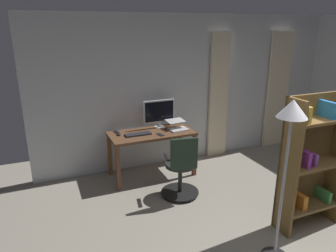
# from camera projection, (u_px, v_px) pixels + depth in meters

# --- Properties ---
(back_room_partition) EXTENTS (5.69, 0.10, 2.61)m
(back_room_partition) POSITION_uv_depth(u_px,v_px,m) (193.00, 89.00, 5.69)
(back_room_partition) COLOR silver
(back_room_partition) RESTS_ON ground
(curtain_left_panel) EXTENTS (0.50, 0.06, 2.31)m
(curtain_left_panel) POSITION_uv_depth(u_px,v_px,m) (278.00, 91.00, 6.33)
(curtain_left_panel) COLOR beige
(curtain_left_panel) RESTS_ON ground
(curtain_right_panel) EXTENTS (0.38, 0.06, 2.31)m
(curtain_right_panel) POSITION_uv_depth(u_px,v_px,m) (219.00, 96.00, 5.82)
(curtain_right_panel) COLOR beige
(curtain_right_panel) RESTS_ON ground
(desk) EXTENTS (1.37, 0.64, 0.76)m
(desk) POSITION_uv_depth(u_px,v_px,m) (152.00, 138.00, 5.11)
(desk) COLOR brown
(desk) RESTS_ON ground
(office_chair) EXTENTS (0.56, 0.56, 0.96)m
(office_chair) POSITION_uv_depth(u_px,v_px,m) (181.00, 169.00, 4.50)
(office_chair) COLOR black
(office_chair) RESTS_ON ground
(computer_monitor) EXTENTS (0.55, 0.18, 0.47)m
(computer_monitor) POSITION_uv_depth(u_px,v_px,m) (159.00, 112.00, 5.26)
(computer_monitor) COLOR white
(computer_monitor) RESTS_ON desk
(computer_keyboard) EXTENTS (0.41, 0.14, 0.02)m
(computer_keyboard) POSITION_uv_depth(u_px,v_px,m) (138.00, 134.00, 4.95)
(computer_keyboard) COLOR #232328
(computer_keyboard) RESTS_ON desk
(laptop) EXTENTS (0.33, 0.35, 0.14)m
(laptop) POSITION_uv_depth(u_px,v_px,m) (177.00, 126.00, 5.22)
(laptop) COLOR silver
(laptop) RESTS_ON desk
(computer_mouse) EXTENTS (0.06, 0.10, 0.04)m
(computer_mouse) POSITION_uv_depth(u_px,v_px,m) (119.00, 134.00, 4.94)
(computer_mouse) COLOR #232328
(computer_mouse) RESTS_ON desk
(cell_phone_by_monitor) EXTENTS (0.08, 0.15, 0.01)m
(cell_phone_by_monitor) POSITION_uv_depth(u_px,v_px,m) (117.00, 132.00, 5.07)
(cell_phone_by_monitor) COLOR black
(cell_phone_by_monitor) RESTS_ON desk
(cell_phone_face_up) EXTENTS (0.10, 0.16, 0.01)m
(cell_phone_face_up) POSITION_uv_depth(u_px,v_px,m) (160.00, 135.00, 4.96)
(cell_phone_face_up) COLOR #232328
(cell_phone_face_up) RESTS_ON desk
(bookshelf) EXTENTS (0.82, 0.30, 1.66)m
(bookshelf) POSITION_uv_depth(u_px,v_px,m) (310.00, 162.00, 3.77)
(bookshelf) COLOR brown
(bookshelf) RESTS_ON ground
(floor_lamp) EXTENTS (0.29, 0.29, 1.76)m
(floor_lamp) POSITION_uv_depth(u_px,v_px,m) (290.00, 133.00, 2.99)
(floor_lamp) COLOR black
(floor_lamp) RESTS_ON ground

